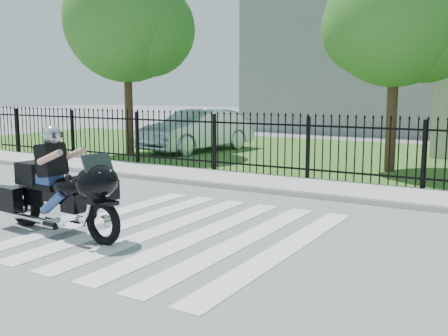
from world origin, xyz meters
The scene contains 12 objects.
ground centered at (0.00, 0.00, 0.00)m, with size 120.00×120.00×0.00m, color slate.
crosswalk centered at (0.00, 0.00, 0.01)m, with size 5.00×5.50×0.01m, color silver, non-canonical shape.
sidewalk centered at (0.00, 5.00, 0.06)m, with size 40.00×2.00×0.12m, color #ADAAA3.
curb centered at (0.00, 4.00, 0.06)m, with size 40.00×0.12×0.12m, color #ADAAA3.
grass_strip centered at (0.00, 12.00, 0.01)m, with size 40.00×12.00×0.02m, color #30571D.
iron_fence centered at (0.00, 6.00, 0.90)m, with size 26.00×0.04×1.80m.
tree_left centered at (-8.50, 8.50, 5.17)m, with size 4.80×4.80×7.58m.
tree_mid centered at (1.50, 9.00, 4.67)m, with size 4.20×4.20×6.78m.
building_tall centered at (-3.00, 26.00, 6.00)m, with size 15.00×10.00×12.00m, color gray.
motorcycle_rider centered at (-1.82, -1.13, 0.79)m, with size 2.94×1.05×1.94m.
parked_car centered at (-6.59, 10.49, 0.88)m, with size 1.82×5.21×1.72m, color #AFC3DC.
litter_bin centered at (-9.82, 5.70, 0.63)m, with size 0.45×0.45×1.01m, color black.
Camera 1 is at (5.28, -7.36, 2.51)m, focal length 42.00 mm.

